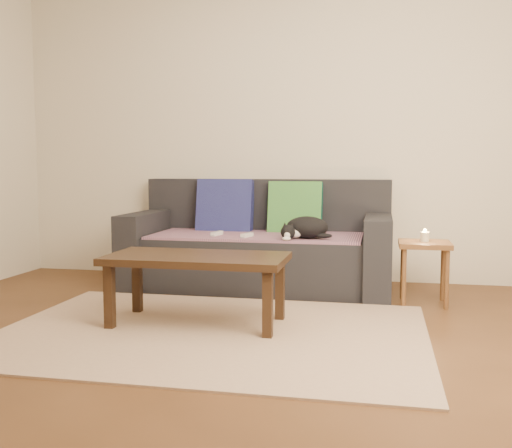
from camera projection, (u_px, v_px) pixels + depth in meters
name	position (u px, v px, depth m)	size (l,w,h in m)	color
ground	(204.00, 341.00, 3.38)	(4.50, 4.50, 0.00)	brown
back_wall	(269.00, 129.00, 5.20)	(4.50, 0.04, 2.60)	beige
sofa	(259.00, 249.00, 4.88)	(2.10, 0.94, 0.87)	#232328
throw_blanket	(257.00, 236.00, 4.78)	(1.66, 0.74, 0.02)	#44294E
cushion_navy	(225.00, 208.00, 5.08)	(0.48, 0.12, 0.48)	#151149
cushion_green	(295.00, 209.00, 4.96)	(0.44, 0.11, 0.44)	#0D554B
cat	(305.00, 228.00, 4.49)	(0.39, 0.32, 0.17)	black
wii_remote_a	(217.00, 233.00, 4.70)	(0.15, 0.04, 0.03)	white
wii_remote_b	(247.00, 235.00, 4.59)	(0.15, 0.04, 0.03)	white
side_table	(424.00, 253.00, 4.25)	(0.36, 0.36, 0.45)	brown
candle	(425.00, 236.00, 4.24)	(0.06, 0.06, 0.09)	beige
rug	(211.00, 332.00, 3.52)	(2.50, 1.80, 0.01)	tan
coffee_table	(197.00, 264.00, 3.67)	(1.10, 0.55, 0.44)	#311E13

